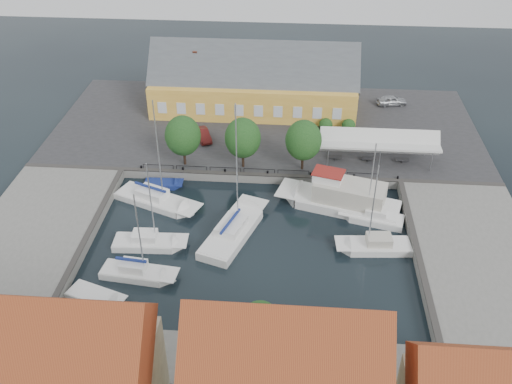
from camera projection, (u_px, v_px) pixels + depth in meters
ground at (251, 237)px, 58.43m from camera, size 140.00×140.00×0.00m
north_quay at (266, 128)px, 77.13m from camera, size 56.00×26.00×1.00m
west_quay at (34, 235)px, 57.92m from camera, size 12.00×24.00×1.00m
east_quay at (476, 257)px, 55.09m from camera, size 12.00×24.00×1.00m
quay_edge_fittings at (255, 202)px, 61.75m from camera, size 56.00×24.72×0.40m
warehouse at (250, 84)px, 79.51m from camera, size 28.56×14.00×9.55m
tent_canopy at (379, 142)px, 67.43m from camera, size 14.00×4.00×2.83m
quay_trees at (243, 138)px, 65.72m from camera, size 18.20×4.20×6.30m
car_silver at (392, 100)px, 81.48m from camera, size 4.48×2.50×1.44m
car_red at (203, 135)px, 73.10m from camera, size 2.88×4.23×1.32m
center_sailboat at (234, 231)px, 58.58m from camera, size 6.63×11.40×14.88m
trawler at (343, 200)px, 62.16m from camera, size 14.02×7.56×5.00m
east_boat_a at (373, 219)px, 60.54m from camera, size 7.11×3.89×9.92m
east_boat_b at (375, 247)px, 56.65m from camera, size 7.72×3.04×10.41m
west_boat_a at (156, 201)px, 63.25m from camera, size 10.44×6.60×13.32m
west_boat_c at (149, 244)px, 57.10m from camera, size 7.62×2.70×10.27m
west_boat_d at (138, 274)px, 53.39m from camera, size 7.57×3.01×10.04m
launch_sw at (96, 298)px, 51.06m from camera, size 5.85×3.77×0.98m
launch_nw at (163, 185)px, 66.25m from camera, size 4.62×1.92×0.88m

